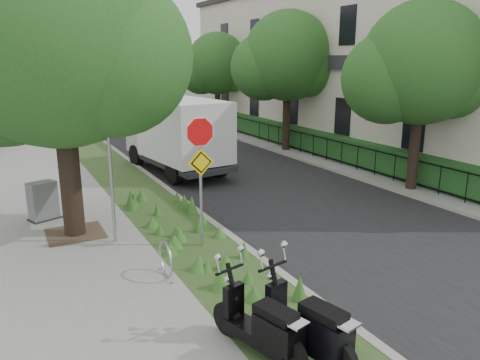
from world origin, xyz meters
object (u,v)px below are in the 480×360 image
object	(u,v)px
scooter_near	(267,332)
scooter_far	(313,333)
sign_assembly	(200,156)
utility_cabinet	(43,201)
box_truck	(178,132)

from	to	relation	value
scooter_near	scooter_far	bearing A→B (deg)	-31.76
sign_assembly	scooter_near	world-z (taller)	sign_assembly
scooter_near	utility_cabinet	world-z (taller)	utility_cabinet
scooter_near	scooter_far	world-z (taller)	scooter_far
sign_assembly	box_truck	xyz separation A→B (m)	(2.21, 7.69, -0.69)
scooter_near	utility_cabinet	xyz separation A→B (m)	(-2.35, 8.26, 0.07)
scooter_near	scooter_far	size ratio (longest dim) A/B	0.95
box_truck	scooter_far	bearing A→B (deg)	-101.19
scooter_near	utility_cabinet	distance (m)	8.59
sign_assembly	scooter_far	bearing A→B (deg)	-93.20
sign_assembly	scooter_far	size ratio (longest dim) A/B	1.63
sign_assembly	box_truck	bearing A→B (deg)	73.98
box_truck	utility_cabinet	distance (m)	6.74
scooter_far	utility_cabinet	xyz separation A→B (m)	(-2.92, 8.62, 0.05)
sign_assembly	scooter_near	distance (m)	4.89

